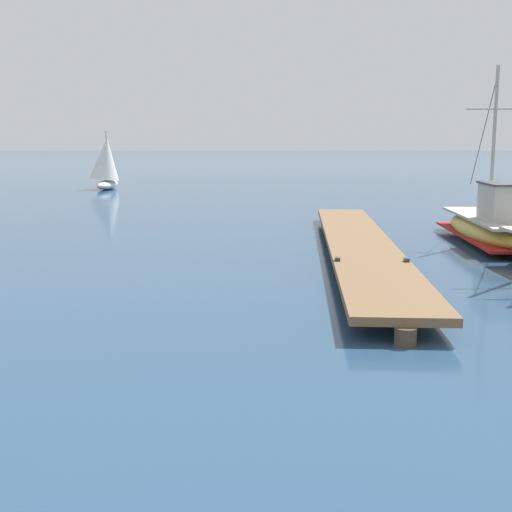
{
  "coord_description": "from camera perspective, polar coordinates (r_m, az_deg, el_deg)",
  "views": [
    {
      "loc": [
        1.74,
        -0.89,
        3.26
      ],
      "look_at": [
        2.15,
        9.82,
        1.4
      ],
      "focal_mm": 47.36,
      "sensor_mm": 36.0,
      "label": 1
    }
  ],
  "objects": [
    {
      "name": "fishing_boat_0",
      "position": [
        22.57,
        19.42,
        2.46
      ],
      "size": [
        2.6,
        7.01,
        5.53
      ],
      "color": "gold",
      "rests_on": "ground"
    },
    {
      "name": "distant_sailboat",
      "position": [
        45.77,
        -12.56,
        7.62
      ],
      "size": [
        2.29,
        3.88,
        3.79
      ],
      "color": "silver",
      "rests_on": "ground"
    },
    {
      "name": "floating_dock",
      "position": [
        19.31,
        8.69,
        1.1
      ],
      "size": [
        3.47,
        17.21,
        0.53
      ],
      "color": "brown",
      "rests_on": "ground"
    }
  ]
}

